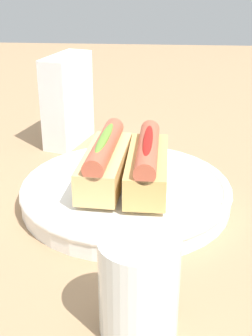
{
  "coord_description": "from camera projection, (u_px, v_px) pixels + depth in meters",
  "views": [
    {
      "loc": [
        -0.53,
        -0.03,
        0.3
      ],
      "look_at": [
        0.0,
        0.01,
        0.05
      ],
      "focal_mm": 49.26,
      "sensor_mm": 36.0,
      "label": 1
    }
  ],
  "objects": [
    {
      "name": "ground_plane",
      "position": [
        134.0,
        202.0,
        0.61
      ],
      "size": [
        2.4,
        2.4,
        0.0
      ],
      "primitive_type": "plane",
      "color": "#9E7A56"
    },
    {
      "name": "hotdog_front",
      "position": [
        147.0,
        164.0,
        0.58
      ],
      "size": [
        0.15,
        0.05,
        0.06
      ],
      "color": "tan",
      "rests_on": "serving_bowl"
    },
    {
      "name": "napkin_box",
      "position": [
        68.0,
        100.0,
        0.78
      ],
      "size": [
        0.12,
        0.07,
        0.15
      ],
      "primitive_type": "cube",
      "rotation": [
        0.0,
        0.0,
        -0.29
      ],
      "color": "white",
      "rests_on": "ground_plane"
    },
    {
      "name": "serving_bowl",
      "position": [
        126.0,
        191.0,
        0.6
      ],
      "size": [
        0.27,
        0.27,
        0.03
      ],
      "color": "white",
      "rests_on": "ground_plane"
    },
    {
      "name": "hotdog_back",
      "position": [
        105.0,
        161.0,
        0.59
      ],
      "size": [
        0.15,
        0.06,
        0.06
      ],
      "color": "#DBB270",
      "rests_on": "serving_bowl"
    },
    {
      "name": "water_glass",
      "position": [
        139.0,
        291.0,
        0.39
      ],
      "size": [
        0.07,
        0.07,
        0.09
      ],
      "color": "white",
      "rests_on": "ground_plane"
    }
  ]
}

